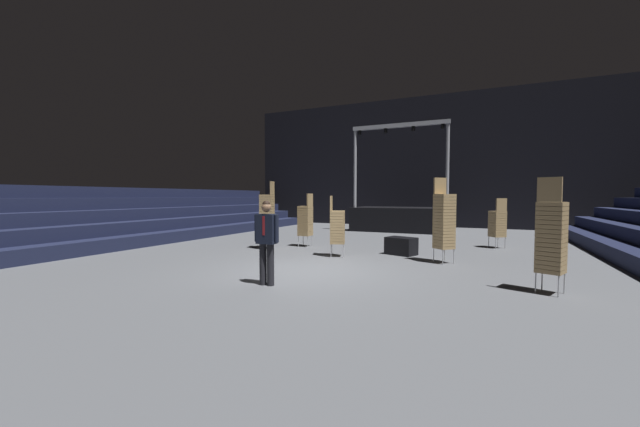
{
  "coord_description": "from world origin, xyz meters",
  "views": [
    {
      "loc": [
        3.98,
        -8.07,
        1.86
      ],
      "look_at": [
        -0.06,
        0.78,
        1.4
      ],
      "focal_mm": 20.24,
      "sensor_mm": 36.0,
      "label": 1
    }
  ],
  "objects": [
    {
      "name": "ground_plane",
      "position": [
        0.0,
        0.0,
        -0.05
      ],
      "size": [
        22.0,
        30.0,
        0.1
      ],
      "primitive_type": "cube",
      "color": "#515459"
    },
    {
      "name": "arena_end_wall",
      "position": [
        0.0,
        15.0,
        4.0
      ],
      "size": [
        22.0,
        0.3,
        8.0
      ],
      "primitive_type": "cube",
      "color": "black",
      "rests_on": "ground_plane"
    },
    {
      "name": "bleacher_bank_left",
      "position": [
        -9.12,
        1.0,
        1.12
      ],
      "size": [
        3.75,
        24.0,
        2.25
      ],
      "rotation": [
        0.0,
        0.0,
        1.57
      ],
      "color": "#191E38",
      "rests_on": "ground_plane"
    },
    {
      "name": "stage_riser",
      "position": [
        -0.0,
        11.38,
        0.72
      ],
      "size": [
        5.18,
        2.7,
        5.54
      ],
      "color": "black",
      "rests_on": "ground_plane"
    },
    {
      "name": "man_with_tie",
      "position": [
        -0.14,
        -1.72,
        1.01
      ],
      "size": [
        0.57,
        0.25,
        1.78
      ],
      "rotation": [
        0.0,
        0.0,
        3.19
      ],
      "color": "black",
      "rests_on": "ground_plane"
    },
    {
      "name": "chair_stack_front_left",
      "position": [
        -3.01,
        2.75,
        1.19
      ],
      "size": [
        0.54,
        0.54,
        2.39
      ],
      "rotation": [
        0.0,
        0.0,
        1.85
      ],
      "color": "#B2B5BA",
      "rests_on": "ground_plane"
    },
    {
      "name": "chair_stack_front_right",
      "position": [
        2.97,
        2.49,
        1.19
      ],
      "size": [
        0.62,
        0.62,
        2.39
      ],
      "rotation": [
        0.0,
        0.0,
        3.94
      ],
      "color": "#B2B5BA",
      "rests_on": "ground_plane"
    },
    {
      "name": "chair_stack_mid_left",
      "position": [
        -0.14,
        2.26,
        0.94
      ],
      "size": [
        0.56,
        0.56,
        1.88
      ],
      "rotation": [
        0.0,
        0.0,
        5.04
      ],
      "color": "#B2B5BA",
      "rests_on": "ground_plane"
    },
    {
      "name": "chair_stack_mid_right",
      "position": [
        -2.06,
        3.86,
        0.98
      ],
      "size": [
        0.45,
        0.45,
        1.96
      ],
      "rotation": [
        0.0,
        0.0,
        1.55
      ],
      "color": "#B2B5BA",
      "rests_on": "ground_plane"
    },
    {
      "name": "chair_stack_mid_centre",
      "position": [
        5.15,
        -0.02,
        1.11
      ],
      "size": [
        0.58,
        0.58,
        2.22
      ],
      "rotation": [
        0.0,
        0.0,
        5.87
      ],
      "color": "#B2B5BA",
      "rests_on": "ground_plane"
    },
    {
      "name": "chair_stack_rear_left",
      "position": [
        4.43,
        6.37,
        0.9
      ],
      "size": [
        0.61,
        0.61,
        1.79
      ],
      "rotation": [
        0.0,
        0.0,
        0.63
      ],
      "color": "#B2B5BA",
      "rests_on": "ground_plane"
    },
    {
      "name": "equipment_road_case",
      "position": [
        1.59,
        3.43,
        0.28
      ],
      "size": [
        1.05,
        0.87,
        0.56
      ],
      "primitive_type": "cube",
      "rotation": [
        0.0,
        0.0,
        -0.34
      ],
      "color": "black",
      "rests_on": "ground_plane"
    }
  ]
}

